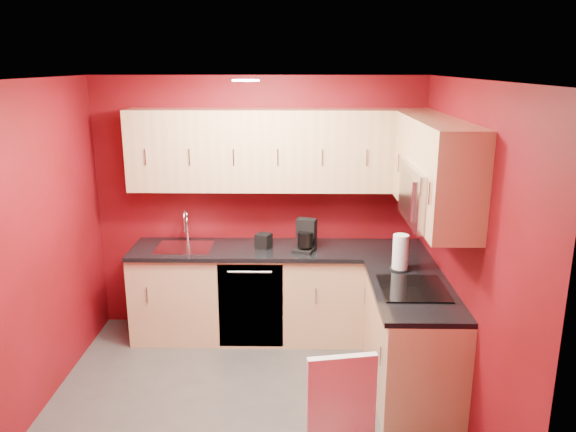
{
  "coord_description": "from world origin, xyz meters",
  "views": [
    {
      "loc": [
        0.38,
        -3.87,
        2.6
      ],
      "look_at": [
        0.3,
        0.55,
        1.4
      ],
      "focal_mm": 35.0,
      "sensor_mm": 36.0,
      "label": 1
    }
  ],
  "objects_px": {
    "coffee_maker": "(304,236)",
    "napkin_holder": "(264,241)",
    "sink": "(184,243)",
    "paper_towel": "(400,252)",
    "microwave": "(434,195)"
  },
  "relations": [
    {
      "from": "coffee_maker",
      "to": "napkin_holder",
      "type": "xyz_separation_m",
      "value": [
        -0.39,
        0.09,
        -0.08
      ]
    },
    {
      "from": "sink",
      "to": "paper_towel",
      "type": "xyz_separation_m",
      "value": [
        1.95,
        -0.57,
        0.12
      ]
    },
    {
      "from": "napkin_holder",
      "to": "sink",
      "type": "bearing_deg",
      "value": 178.95
    },
    {
      "from": "microwave",
      "to": "coffee_maker",
      "type": "xyz_separation_m",
      "value": [
        -0.95,
        0.9,
        -0.6
      ]
    },
    {
      "from": "coffee_maker",
      "to": "napkin_holder",
      "type": "bearing_deg",
      "value": -173.55
    },
    {
      "from": "microwave",
      "to": "paper_towel",
      "type": "relative_size",
      "value": 2.47
    },
    {
      "from": "sink",
      "to": "napkin_holder",
      "type": "bearing_deg",
      "value": -1.05
    },
    {
      "from": "microwave",
      "to": "paper_towel",
      "type": "bearing_deg",
      "value": 108.57
    },
    {
      "from": "microwave",
      "to": "napkin_holder",
      "type": "height_order",
      "value": "microwave"
    },
    {
      "from": "coffee_maker",
      "to": "paper_towel",
      "type": "relative_size",
      "value": 0.97
    },
    {
      "from": "microwave",
      "to": "paper_towel",
      "type": "xyz_separation_m",
      "value": [
        -0.14,
        0.43,
        -0.6
      ]
    },
    {
      "from": "coffee_maker",
      "to": "napkin_holder",
      "type": "relative_size",
      "value": 2.14
    },
    {
      "from": "sink",
      "to": "coffee_maker",
      "type": "xyz_separation_m",
      "value": [
        1.15,
        -0.1,
        0.11
      ]
    },
    {
      "from": "microwave",
      "to": "napkin_holder",
      "type": "bearing_deg",
      "value": 143.44
    },
    {
      "from": "microwave",
      "to": "sink",
      "type": "height_order",
      "value": "microwave"
    }
  ]
}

